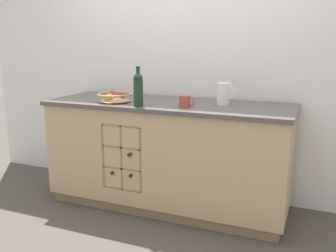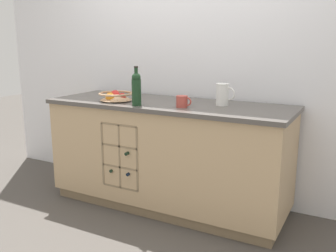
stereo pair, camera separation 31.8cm
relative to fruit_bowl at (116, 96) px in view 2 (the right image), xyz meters
name	(u,v)px [view 2 (the right image)]	position (x,y,z in m)	size (l,w,h in m)	color
ground_plane	(168,204)	(0.43, 0.14, -0.97)	(14.00, 14.00, 0.00)	#4C4742
back_wall	(189,58)	(0.43, 0.55, 0.31)	(4.44, 0.06, 2.55)	white
kitchen_island	(168,154)	(0.43, 0.14, -0.50)	(2.08, 0.73, 0.92)	#8B7354
fruit_bowl	(116,96)	(0.00, 0.00, 0.00)	(0.30, 0.30, 0.09)	tan
white_pitcher	(223,94)	(0.89, 0.22, 0.05)	(0.16, 0.10, 0.18)	white
ceramic_mug	(182,101)	(0.64, -0.01, 0.00)	(0.13, 0.09, 0.09)	#B7473D
standing_wine_bottle	(136,88)	(0.28, -0.11, 0.09)	(0.08, 0.08, 0.31)	#19381E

